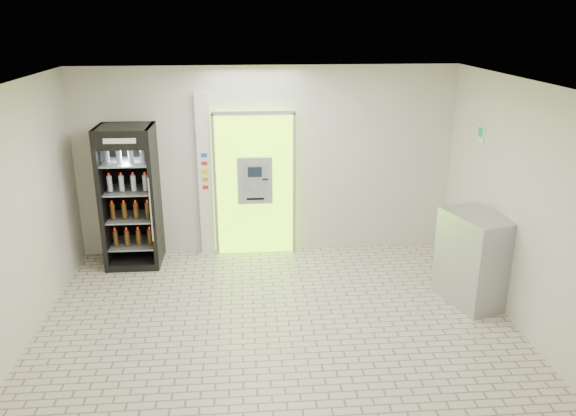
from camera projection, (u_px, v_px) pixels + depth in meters
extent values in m
plane|color=#BDB09C|center=(278.00, 326.00, 7.06)|extent=(6.00, 6.00, 0.00)
plane|color=beige|center=(267.00, 162.00, 8.93)|extent=(6.00, 0.00, 6.00)
plane|color=beige|center=(298.00, 326.00, 4.22)|extent=(6.00, 0.00, 6.00)
plane|color=beige|center=(12.00, 222.00, 6.34)|extent=(0.00, 5.00, 5.00)
plane|color=beige|center=(523.00, 208.00, 6.81)|extent=(0.00, 5.00, 5.00)
plane|color=white|center=(276.00, 84.00, 6.08)|extent=(6.00, 6.00, 0.00)
cube|color=#8EE611|center=(255.00, 184.00, 8.96)|extent=(1.20, 0.12, 2.30)
cube|color=gray|center=(253.00, 113.00, 8.52)|extent=(1.28, 0.04, 0.06)
cube|color=gray|center=(215.00, 186.00, 8.85)|extent=(0.04, 0.04, 2.30)
cube|color=gray|center=(294.00, 185.00, 8.95)|extent=(0.04, 0.04, 2.30)
cube|color=black|center=(262.00, 223.00, 9.13)|extent=(0.62, 0.01, 0.67)
cube|color=black|center=(232.00, 134.00, 8.61)|extent=(0.22, 0.01, 0.18)
cube|color=#A2A4A9|center=(255.00, 180.00, 8.83)|extent=(0.55, 0.12, 0.75)
cube|color=black|center=(255.00, 172.00, 8.72)|extent=(0.22, 0.01, 0.16)
cube|color=gray|center=(255.00, 189.00, 8.81)|extent=(0.16, 0.01, 0.12)
cube|color=black|center=(265.00, 179.00, 8.77)|extent=(0.09, 0.01, 0.02)
cube|color=black|center=(255.00, 199.00, 8.86)|extent=(0.28, 0.01, 0.03)
cube|color=silver|center=(205.00, 176.00, 8.87)|extent=(0.22, 0.10, 2.60)
cube|color=#193FB2|center=(204.00, 155.00, 8.71)|extent=(0.09, 0.01, 0.06)
cube|color=red|center=(204.00, 163.00, 8.75)|extent=(0.09, 0.01, 0.06)
cube|color=yellow|center=(205.00, 171.00, 8.79)|extent=(0.09, 0.01, 0.06)
cube|color=orange|center=(205.00, 179.00, 8.83)|extent=(0.09, 0.01, 0.06)
cube|color=red|center=(206.00, 187.00, 8.88)|extent=(0.09, 0.01, 0.06)
cube|color=black|center=(130.00, 197.00, 8.54)|extent=(0.82, 0.75, 2.18)
cube|color=black|center=(134.00, 190.00, 8.87)|extent=(0.82, 0.06, 2.18)
cube|color=#B11809|center=(119.00, 141.00, 7.89)|extent=(0.80, 0.01, 0.26)
cube|color=white|center=(119.00, 141.00, 7.88)|extent=(0.46, 0.01, 0.08)
cube|color=black|center=(136.00, 259.00, 8.88)|extent=(0.82, 0.75, 0.11)
cylinder|color=gray|center=(151.00, 210.00, 8.23)|extent=(0.02, 0.02, 0.98)
cube|color=gray|center=(135.00, 243.00, 8.79)|extent=(0.69, 0.64, 0.02)
cube|color=gray|center=(132.00, 217.00, 8.65)|extent=(0.69, 0.64, 0.02)
cube|color=gray|center=(130.00, 190.00, 8.51)|extent=(0.69, 0.64, 0.02)
cube|color=gray|center=(127.00, 162.00, 8.36)|extent=(0.69, 0.64, 0.02)
cube|color=#A2A4A9|center=(474.00, 259.00, 7.50)|extent=(0.87, 1.08, 1.25)
cube|color=gray|center=(452.00, 255.00, 7.46)|extent=(0.26, 0.88, 0.01)
cube|color=white|center=(481.00, 134.00, 7.92)|extent=(0.02, 0.22, 0.26)
cube|color=#0B8331|center=(480.00, 132.00, 7.91)|extent=(0.00, 0.14, 0.14)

